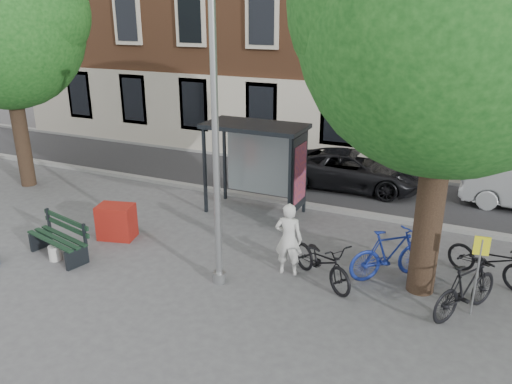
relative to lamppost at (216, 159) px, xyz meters
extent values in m
plane|color=#4C4C4F|center=(0.00, 0.00, -2.78)|extent=(90.00, 90.00, 0.00)
cube|color=#28282B|center=(0.00, 7.00, -2.78)|extent=(40.00, 4.00, 0.01)
cube|color=gray|center=(0.00, 5.00, -2.72)|extent=(40.00, 0.25, 0.12)
cube|color=gray|center=(0.00, 9.00, -2.72)|extent=(40.00, 0.25, 0.12)
cylinder|color=#9EA0A3|center=(0.00, 0.00, 0.22)|extent=(0.14, 0.14, 6.00)
cylinder|color=#9EA0A3|center=(0.00, 0.00, -2.66)|extent=(0.28, 0.28, 0.24)
cylinder|color=black|center=(4.00, 1.50, -1.08)|extent=(0.56, 0.56, 3.40)
sphere|color=#154816|center=(4.00, 1.50, 2.62)|extent=(5.60, 5.60, 5.60)
sphere|color=#154816|center=(3.20, 1.20, 2.92)|extent=(4.20, 4.20, 4.20)
cylinder|color=black|center=(-9.00, 3.00, -1.18)|extent=(0.48, 0.48, 3.20)
sphere|color=#154816|center=(-9.00, 3.00, 2.22)|extent=(4.80, 4.80, 4.80)
sphere|color=#154816|center=(-8.10, 3.40, 2.72)|extent=(3.36, 3.36, 3.36)
cube|color=#1E2328|center=(-2.30, 3.40, -1.53)|extent=(0.08, 0.08, 2.50)
cube|color=#1E2328|center=(0.30, 3.40, -1.53)|extent=(0.08, 0.08, 2.50)
cube|color=#1E2328|center=(-2.30, 4.60, -1.53)|extent=(0.08, 0.08, 2.50)
cube|color=#1E2328|center=(0.30, 4.60, -1.53)|extent=(0.08, 0.08, 2.50)
cube|color=#1E2328|center=(-1.00, 4.00, -0.22)|extent=(2.85, 1.45, 0.12)
cube|color=#8C999E|center=(-1.00, 4.60, -1.41)|extent=(2.34, 0.04, 2.00)
cube|color=#1E2328|center=(0.30, 4.00, -1.41)|extent=(0.12, 1.14, 2.12)
cube|color=#D84C19|center=(0.37, 4.00, -1.41)|extent=(0.02, 0.90, 1.62)
imported|color=silver|center=(1.20, 1.00, -1.94)|extent=(0.67, 0.49, 1.68)
cube|color=#1E2328|center=(-4.82, -0.38, -2.55)|extent=(0.21, 0.57, 0.46)
cube|color=#1E2328|center=(-3.32, -0.74, -2.55)|extent=(0.21, 0.57, 0.46)
cube|color=black|center=(-4.12, -0.74, -2.30)|extent=(1.78, 0.55, 0.04)
cube|color=black|center=(-4.07, -0.56, -2.30)|extent=(1.78, 0.55, 0.04)
cube|color=black|center=(-4.03, -0.38, -2.30)|extent=(1.78, 0.55, 0.04)
cube|color=black|center=(-4.00, -0.28, -2.09)|extent=(1.76, 0.48, 0.10)
cube|color=black|center=(-4.00, -0.28, -1.91)|extent=(1.76, 0.48, 0.10)
imported|color=black|center=(5.28, 2.53, -2.28)|extent=(2.01, 1.40, 1.00)
imported|color=navy|center=(3.29, 1.75, -2.20)|extent=(1.82, 1.69, 1.16)
imported|color=black|center=(2.00, 0.94, -2.27)|extent=(1.97, 1.68, 1.02)
imported|color=black|center=(4.88, 0.92, -2.22)|extent=(1.44, 1.87, 1.13)
imported|color=black|center=(1.02, 7.30, -2.16)|extent=(4.56, 2.27, 1.24)
cube|color=maroon|center=(-3.50, 0.90, -2.33)|extent=(1.02, 0.81, 0.90)
cylinder|color=silver|center=(-4.04, -0.71, -2.60)|extent=(0.30, 0.30, 0.36)
cylinder|color=silver|center=(-3.53, 1.26, -2.60)|extent=(0.32, 0.32, 0.36)
cylinder|color=#9EA0A3|center=(5.02, 0.98, -1.98)|extent=(0.04, 0.04, 1.60)
cube|color=yellow|center=(5.02, 0.98, -1.32)|extent=(0.29, 0.06, 0.37)
camera|label=1|loc=(4.70, -8.33, 2.77)|focal=35.00mm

